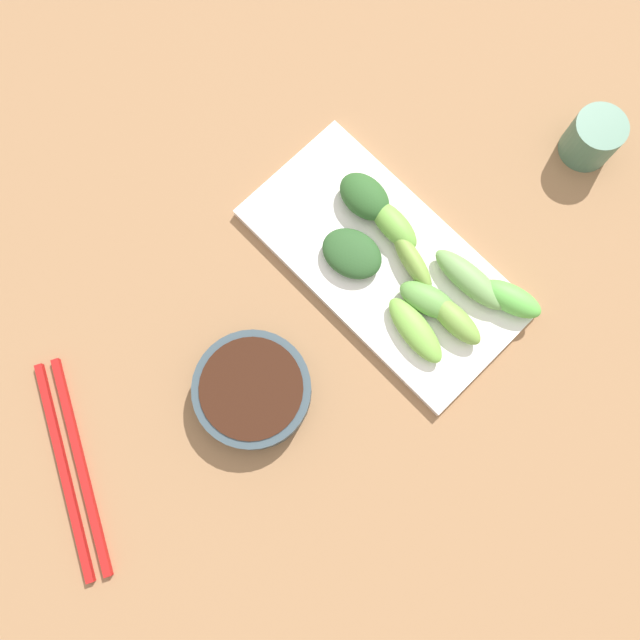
% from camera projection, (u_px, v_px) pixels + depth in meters
% --- Properties ---
extents(tabletop, '(2.10, 2.10, 0.02)m').
position_uv_depth(tabletop, '(346.00, 320.00, 0.70)').
color(tabletop, '#956D49').
rests_on(tabletop, ground).
extents(sauce_bowl, '(0.12, 0.12, 0.03)m').
position_uv_depth(sauce_bowl, '(252.00, 390.00, 0.66)').
color(sauce_bowl, '#364851').
rests_on(sauce_bowl, tabletop).
extents(serving_plate, '(0.16, 0.32, 0.01)m').
position_uv_depth(serving_plate, '(383.00, 262.00, 0.70)').
color(serving_plate, white).
rests_on(serving_plate, tabletop).
extents(broccoli_leafy_0, '(0.07, 0.08, 0.02)m').
position_uv_depth(broccoli_leafy_0, '(352.00, 254.00, 0.68)').
color(broccoli_leafy_0, '#2C5629').
rests_on(broccoli_leafy_0, serving_plate).
extents(broccoli_stalk_1, '(0.04, 0.09, 0.02)m').
position_uv_depth(broccoli_stalk_1, '(415.00, 330.00, 0.67)').
color(broccoli_stalk_1, '#77B646').
rests_on(broccoli_stalk_1, serving_plate).
extents(broccoli_stalk_2, '(0.05, 0.07, 0.03)m').
position_uv_depth(broccoli_stalk_2, '(511.00, 299.00, 0.67)').
color(broccoli_stalk_2, '#5FBC49').
rests_on(broccoli_stalk_2, serving_plate).
extents(broccoli_stalk_3, '(0.04, 0.07, 0.03)m').
position_uv_depth(broccoli_stalk_3, '(394.00, 225.00, 0.69)').
color(broccoli_stalk_3, '#6EAE42').
rests_on(broccoli_stalk_3, serving_plate).
extents(broccoli_stalk_4, '(0.03, 0.09, 0.02)m').
position_uv_depth(broccoli_stalk_4, '(470.00, 280.00, 0.68)').
color(broccoli_stalk_4, '#70A258').
rests_on(broccoli_stalk_4, serving_plate).
extents(broccoli_stalk_5, '(0.05, 0.07, 0.02)m').
position_uv_depth(broccoli_stalk_5, '(428.00, 300.00, 0.67)').
color(broccoli_stalk_5, '#619F47').
rests_on(broccoli_stalk_5, serving_plate).
extents(broccoli_leafy_6, '(0.04, 0.06, 0.03)m').
position_uv_depth(broccoli_leafy_6, '(364.00, 196.00, 0.70)').
color(broccoli_leafy_6, '#2C5B28').
rests_on(broccoli_leafy_6, serving_plate).
extents(broccoli_stalk_7, '(0.04, 0.08, 0.02)m').
position_uv_depth(broccoli_stalk_7, '(412.00, 261.00, 0.68)').
color(broccoli_stalk_7, '#79A341').
rests_on(broccoli_stalk_7, serving_plate).
extents(broccoli_stalk_8, '(0.03, 0.07, 0.03)m').
position_uv_depth(broccoli_stalk_8, '(455.00, 320.00, 0.67)').
color(broccoli_stalk_8, '#78A945').
rests_on(broccoli_stalk_8, serving_plate).
extents(chopsticks, '(0.12, 0.22, 0.01)m').
position_uv_depth(chopsticks, '(73.00, 467.00, 0.65)').
color(chopsticks, '#B41716').
rests_on(chopsticks, tabletop).
extents(tea_cup, '(0.06, 0.06, 0.05)m').
position_uv_depth(tea_cup, '(593.00, 138.00, 0.71)').
color(tea_cup, '#4A745E').
rests_on(tea_cup, tabletop).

